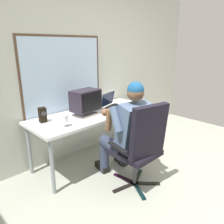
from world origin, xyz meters
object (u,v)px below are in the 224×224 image
Objects in this scene: desk at (93,117)px; desk_speaker at (43,115)px; crt_monitor at (86,101)px; laptop at (112,103)px; person_seated at (128,130)px; wine_glass at (65,119)px; office_chair at (142,144)px.

desk_speaker is at bearing 168.40° from desk.
crt_monitor is 0.53m from laptop.
desk_speaker reaches higher than desk.
desk is at bearing -2.68° from crt_monitor.
desk is at bearing -175.83° from laptop.
crt_monitor reaches higher than laptop.
person_seated reaches higher than wine_glass.
crt_monitor is at bearing 177.32° from desk.
desk_speaker is (-0.11, 0.32, 0.00)m from wine_glass.
office_chair is 0.93m from wine_glass.
office_chair is 5.69× the size of desk_speaker.
desk is at bearing 88.03° from person_seated.
laptop is at bearing 59.62° from person_seated.
laptop is 2.23× the size of desk_speaker.
crt_monitor reaches higher than desk.
person_seated reaches higher than desk.
wine_glass is at bearing 138.04° from person_seated.
wine_glass is 0.77× the size of desk_speaker.
laptop is 0.98m from wine_glass.
wine_glass reaches higher than desk.
office_chair is at bearing -115.53° from laptop.
laptop is at bearing 2.56° from crt_monitor.
desk is 0.41m from laptop.
wine_glass is (-0.45, -0.19, -0.10)m from crt_monitor.
wine_glass is at bearing -167.68° from laptop.
desk_speaker is at bearing 166.57° from crt_monitor.
wine_glass is (-0.96, -0.21, 0.03)m from laptop.
desk is at bearing 85.90° from office_chair.
laptop is (0.39, 0.03, 0.12)m from desk.
person_seated is 3.04× the size of laptop.
desk is 0.72m from desk_speaker.
crt_monitor is 2.86× the size of wine_glass.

